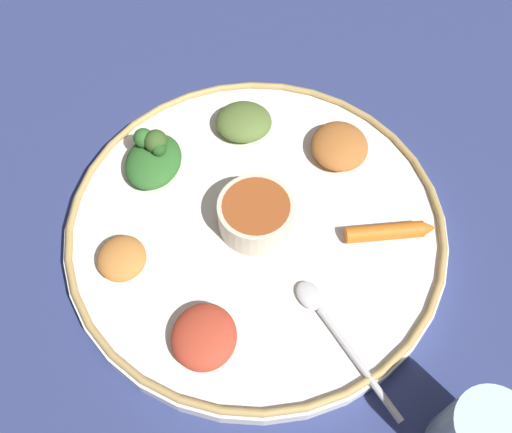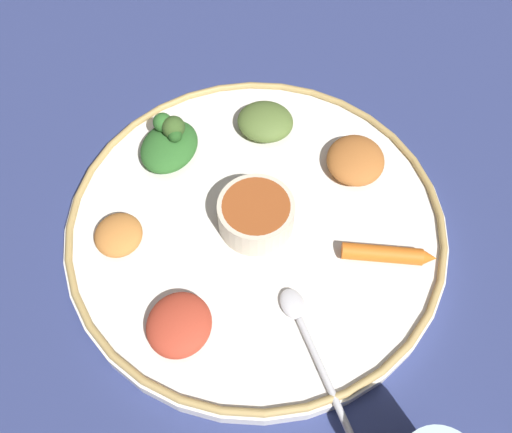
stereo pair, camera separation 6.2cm
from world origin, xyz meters
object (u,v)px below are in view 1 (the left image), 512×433
center_bowl (256,214)px  carrot_near_spoon (390,232)px  greens_pile (153,156)px  spoon (331,325)px

center_bowl → carrot_near_spoon: 0.14m
center_bowl → greens_pile: (0.14, -0.03, -0.00)m
center_bowl → spoon: center_bowl is taller
greens_pile → carrot_near_spoon: size_ratio=0.88×
greens_pile → spoon: bearing=154.8°
center_bowl → greens_pile: bearing=-12.9°
carrot_near_spoon → center_bowl: bearing=14.5°
spoon → greens_pile: bearing=-25.2°
center_bowl → greens_pile: 0.14m
center_bowl → carrot_near_spoon: bearing=-165.5°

